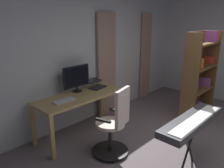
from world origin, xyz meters
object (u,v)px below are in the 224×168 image
(computer_monitor, at_px, (76,77))
(laptop, at_px, (96,85))
(bookshelf, at_px, (197,78))
(office_chair, at_px, (114,125))
(piano_keyboard, at_px, (192,122))
(computer_keyboard, at_px, (64,101))
(desk, at_px, (80,100))

(computer_monitor, bearing_deg, laptop, 168.57)
(bookshelf, bearing_deg, office_chair, -9.90)
(laptop, bearing_deg, piano_keyboard, 78.85)
(computer_keyboard, distance_m, laptop, 0.86)
(piano_keyboard, bearing_deg, laptop, -90.91)
(office_chair, height_order, laptop, office_chair)
(computer_keyboard, bearing_deg, desk, -171.17)
(office_chair, bearing_deg, computer_keyboard, 97.15)
(computer_keyboard, xyz_separation_m, bookshelf, (-2.33, 1.15, 0.14))
(computer_monitor, relative_size, computer_keyboard, 1.49)
(computer_monitor, bearing_deg, desk, 64.71)
(office_chair, bearing_deg, desk, 72.49)
(desk, bearing_deg, office_chair, 86.83)
(laptop, bearing_deg, computer_monitor, -21.23)
(desk, xyz_separation_m, laptop, (-0.48, -0.12, 0.15))
(laptop, height_order, bookshelf, bookshelf)
(desk, xyz_separation_m, computer_monitor, (-0.10, -0.20, 0.36))
(office_chair, height_order, piano_keyboard, office_chair)
(computer_keyboard, relative_size, bookshelf, 0.21)
(office_chair, distance_m, computer_monitor, 1.18)
(computer_monitor, height_order, laptop, computer_monitor)
(office_chair, height_order, computer_keyboard, office_chair)
(computer_keyboard, bearing_deg, bookshelf, 153.81)
(bookshelf, distance_m, piano_keyboard, 1.66)
(laptop, xyz_separation_m, piano_keyboard, (0.05, 1.93, -0.11))
(computer_monitor, relative_size, piano_keyboard, 0.43)
(computer_monitor, xyz_separation_m, laptop, (-0.39, 0.08, -0.21))
(desk, relative_size, computer_monitor, 2.91)
(laptop, bearing_deg, bookshelf, 128.48)
(computer_monitor, bearing_deg, office_chair, 82.28)
(desk, relative_size, office_chair, 1.49)
(office_chair, relative_size, computer_monitor, 1.96)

